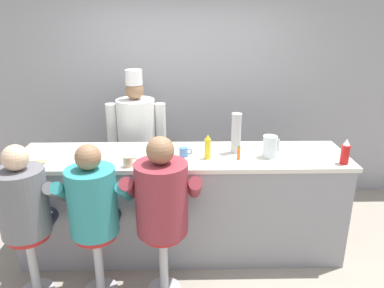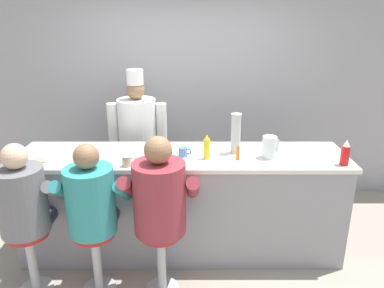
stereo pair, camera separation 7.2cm
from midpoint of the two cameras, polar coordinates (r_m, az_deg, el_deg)
The scene contains 16 objects.
ground_plane at distance 3.75m, azimuth -2.00°, elevation -18.73°, with size 20.00×20.00×0.00m, color #9E9384.
wall_back at distance 4.73m, azimuth -1.93°, elevation 7.72°, with size 10.00×0.06×2.70m.
diner_counter at distance 3.77m, azimuth -2.02°, elevation -8.99°, with size 3.14×0.74×1.04m.
ketchup_bottle_red at distance 3.56m, azimuth 21.79°, elevation -1.17°, with size 0.08×0.08×0.24m.
mustard_bottle_yellow at distance 3.42m, azimuth 1.80°, elevation -0.51°, with size 0.06×0.06×0.24m.
hot_sauce_bottle_orange at distance 3.43m, azimuth 6.54°, elevation -1.37°, with size 0.03×0.03×0.13m.
water_pitcher_clear at distance 3.53m, azimuth 11.21°, elevation -0.39°, with size 0.15×0.13×0.21m.
breakfast_plate at distance 3.58m, azimuth -22.75°, elevation -2.77°, with size 0.26×0.26×0.05m.
cereal_bowl at distance 3.51m, azimuth -4.57°, elevation -1.49°, with size 0.14×0.14×0.05m.
coffee_mug_tan at distance 3.32m, azimuth -10.27°, elevation -2.65°, with size 0.13×0.09×0.09m.
coffee_mug_blue at distance 3.49m, azimuth -1.82°, elevation -1.23°, with size 0.12×0.08×0.09m.
cup_stack_steel at distance 3.56m, azimuth 6.17°, elevation 1.64°, with size 0.10×0.10×0.39m.
diner_seated_grey at distance 3.38m, azimuth -24.64°, elevation -8.48°, with size 0.60×0.59×1.37m.
diner_seated_teal at distance 3.20m, azimuth -15.35°, elevation -8.88°, with size 0.60×0.59×1.37m.
diner_seated_maroon at distance 3.10m, azimuth -5.25°, elevation -8.61°, with size 0.65×0.64×1.43m.
cook_in_whites_near at distance 4.36m, azimuth -8.85°, elevation 0.96°, with size 0.67×0.43×1.73m.
Camera 1 is at (0.03, -2.94, 2.32)m, focal length 35.00 mm.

